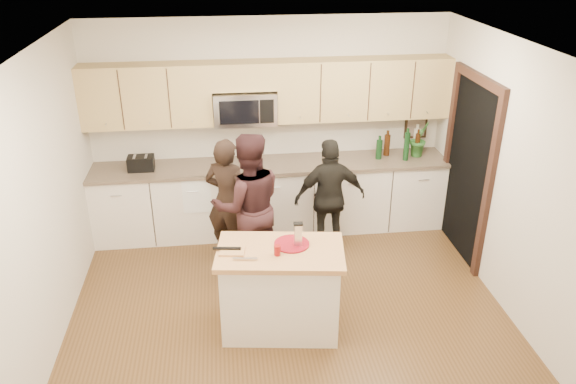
{
  "coord_description": "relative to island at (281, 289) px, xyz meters",
  "views": [
    {
      "loc": [
        -0.59,
        -4.84,
        3.66
      ],
      "look_at": [
        0.04,
        0.35,
        1.17
      ],
      "focal_mm": 35.0,
      "sensor_mm": 36.0,
      "label": 1
    }
  ],
  "objects": [
    {
      "name": "floor",
      "position": [
        0.11,
        0.34,
        -0.45
      ],
      "size": [
        4.5,
        4.5,
        0.0
      ],
      "primitive_type": "plane",
      "color": "brown",
      "rests_on": "ground"
    },
    {
      "name": "room_shell",
      "position": [
        0.11,
        0.34,
        1.28
      ],
      "size": [
        4.52,
        4.02,
        2.71
      ],
      "color": "beige",
      "rests_on": "ground"
    },
    {
      "name": "back_cabinetry",
      "position": [
        0.11,
        2.03,
        0.02
      ],
      "size": [
        4.5,
        0.66,
        0.94
      ],
      "color": "silver",
      "rests_on": "ground"
    },
    {
      "name": "upper_cabinetry",
      "position": [
        0.15,
        2.18,
        1.39
      ],
      "size": [
        4.5,
        0.33,
        0.75
      ],
      "color": "tan",
      "rests_on": "ground"
    },
    {
      "name": "microwave",
      "position": [
        -0.2,
        2.14,
        1.2
      ],
      "size": [
        0.76,
        0.41,
        0.4
      ],
      "color": "silver",
      "rests_on": "ground"
    },
    {
      "name": "doorway",
      "position": [
        2.34,
        1.24,
        0.7
      ],
      "size": [
        0.06,
        1.25,
        2.2
      ],
      "color": "black",
      "rests_on": "ground"
    },
    {
      "name": "framed_picture",
      "position": [
        2.06,
        2.33,
        0.83
      ],
      "size": [
        0.3,
        0.03,
        0.38
      ],
      "color": "black",
      "rests_on": "ground"
    },
    {
      "name": "dish_towel",
      "position": [
        -0.84,
        1.84,
        0.35
      ],
      "size": [
        0.34,
        0.6,
        0.48
      ],
      "color": "white",
      "rests_on": "ground"
    },
    {
      "name": "island",
      "position": [
        0.0,
        0.0,
        0.0
      ],
      "size": [
        1.28,
        0.86,
        0.9
      ],
      "rotation": [
        0.0,
        0.0,
        -0.14
      ],
      "color": "silver",
      "rests_on": "ground"
    },
    {
      "name": "red_plate",
      "position": [
        0.12,
        0.08,
        0.45
      ],
      "size": [
        0.34,
        0.34,
        0.02
      ],
      "primitive_type": "cylinder",
      "color": "maroon",
      "rests_on": "island"
    },
    {
      "name": "box_grater",
      "position": [
        0.18,
        0.05,
        0.58
      ],
      "size": [
        0.09,
        0.06,
        0.23
      ],
      "color": "silver",
      "rests_on": "red_plate"
    },
    {
      "name": "drink_glass",
      "position": [
        -0.04,
        -0.08,
        0.5
      ],
      "size": [
        0.06,
        0.06,
        0.1
      ],
      "primitive_type": "cylinder",
      "color": "maroon",
      "rests_on": "island"
    },
    {
      "name": "cutting_board",
      "position": [
        -0.45,
        0.02,
        0.45
      ],
      "size": [
        0.25,
        0.2,
        0.02
      ],
      "primitive_type": "cube",
      "rotation": [
        0.0,
        0.0,
        -0.14
      ],
      "color": "tan",
      "rests_on": "island"
    },
    {
      "name": "tongs",
      "position": [
        -0.5,
        0.05,
        0.47
      ],
      "size": [
        0.27,
        0.07,
        0.02
      ],
      "primitive_type": "cube",
      "rotation": [
        0.0,
        0.0,
        -0.14
      ],
      "color": "black",
      "rests_on": "cutting_board"
    },
    {
      "name": "knife",
      "position": [
        -0.34,
        -0.14,
        0.47
      ],
      "size": [
        0.23,
        0.05,
        0.01
      ],
      "primitive_type": "cube",
      "rotation": [
        0.0,
        0.0,
        -0.14
      ],
      "color": "silver",
      "rests_on": "cutting_board"
    },
    {
      "name": "toaster",
      "position": [
        -1.5,
        2.01,
        0.57
      ],
      "size": [
        0.31,
        0.2,
        0.18
      ],
      "color": "black",
      "rests_on": "back_cabinetry"
    },
    {
      "name": "bottle_cluster",
      "position": [
        1.82,
        2.06,
        0.67
      ],
      "size": [
        0.63,
        0.32,
        0.42
      ],
      "color": "black",
      "rests_on": "back_cabinetry"
    },
    {
      "name": "orchid",
      "position": [
        2.03,
        2.06,
        0.72
      ],
      "size": [
        0.32,
        0.29,
        0.47
      ],
      "primitive_type": "imported",
      "rotation": [
        0.0,
        0.0,
        0.41
      ],
      "color": "#33752E",
      "rests_on": "back_cabinetry"
    },
    {
      "name": "woman_left",
      "position": [
        -0.47,
        1.41,
        0.3
      ],
      "size": [
        0.66,
        0.58,
        1.52
      ],
      "primitive_type": "imported",
      "rotation": [
        0.0,
        0.0,
        2.66
      ],
      "color": "black",
      "rests_on": "ground"
    },
    {
      "name": "woman_center",
      "position": [
        -0.24,
        1.04,
        0.4
      ],
      "size": [
        0.9,
        0.75,
        1.7
      ],
      "primitive_type": "imported",
      "rotation": [
        0.0,
        0.0,
        3.27
      ],
      "color": "black",
      "rests_on": "ground"
    },
    {
      "name": "woman_right",
      "position": [
        0.75,
        1.39,
        0.28
      ],
      "size": [
        0.88,
        0.41,
        1.46
      ],
      "primitive_type": "imported",
      "rotation": [
        0.0,
        0.0,
        3.21
      ],
      "color": "black",
      "rests_on": "ground"
    }
  ]
}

